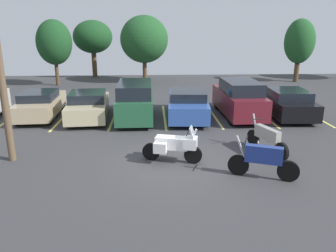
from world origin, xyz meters
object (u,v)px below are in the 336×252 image
at_px(car_green, 135,101).
at_px(car_maroon, 239,99).
at_px(car_tan, 41,104).
at_px(motorcycle_second, 263,160).
at_px(car_black, 286,103).
at_px(motorcycle_touring, 174,145).
at_px(car_champagne, 88,106).
at_px(motorcycle_third, 267,138).
at_px(car_blue, 188,104).

xyz_separation_m(car_green, car_maroon, (5.41, 0.31, -0.01)).
relative_size(car_tan, car_green, 0.97).
distance_m(motorcycle_second, car_black, 8.37).
height_order(motorcycle_touring, car_green, car_green).
distance_m(car_champagne, car_black, 10.36).
relative_size(motorcycle_second, car_tan, 0.45).
xyz_separation_m(car_champagne, car_black, (10.36, 0.10, 0.02)).
height_order(motorcycle_third, car_champagne, car_champagne).
bearing_deg(motorcycle_second, car_green, 120.65).
distance_m(car_green, car_blue, 2.70).
bearing_deg(car_green, motorcycle_touring, -74.47).
bearing_deg(motorcycle_third, car_black, 62.19).
distance_m(car_tan, car_maroon, 10.37).
height_order(motorcycle_touring, car_tan, car_tan).
distance_m(car_blue, car_black, 5.26).
xyz_separation_m(motorcycle_second, car_maroon, (1.12, 7.54, 0.34)).
height_order(car_tan, car_blue, car_blue).
xyz_separation_m(car_tan, car_blue, (7.65, -0.54, 0.03)).
distance_m(motorcycle_third, car_maroon, 5.38).
height_order(motorcycle_second, car_green, car_green).
bearing_deg(motorcycle_second, car_tan, 139.57).
height_order(motorcycle_second, car_blue, car_blue).
bearing_deg(car_blue, motorcycle_second, -77.74).
relative_size(motorcycle_touring, car_green, 0.44).
bearing_deg(motorcycle_touring, car_maroon, 58.14).
height_order(car_champagne, car_blue, car_blue).
bearing_deg(car_black, car_champagne, -179.47).
bearing_deg(motorcycle_touring, motorcycle_second, -28.20).
relative_size(car_green, car_black, 0.99).
height_order(car_blue, car_black, car_blue).
distance_m(motorcycle_touring, car_champagne, 7.22).
distance_m(car_green, car_black, 7.96).
relative_size(motorcycle_touring, motorcycle_third, 0.94).
relative_size(car_champagne, car_blue, 0.92).
xyz_separation_m(motorcycle_touring, car_blue, (1.08, 5.90, 0.09)).
relative_size(motorcycle_second, car_black, 0.44).
height_order(motorcycle_touring, car_champagne, car_champagne).
relative_size(car_blue, car_black, 1.04).
distance_m(motorcycle_second, car_blue, 7.50).
bearing_deg(car_black, motorcycle_second, -115.98).
xyz_separation_m(car_champagne, car_maroon, (7.82, 0.11, 0.26)).
bearing_deg(car_champagne, car_green, -4.74).
xyz_separation_m(motorcycle_second, car_tan, (-9.24, 7.87, 0.08)).
height_order(car_champagne, car_green, car_green).
xyz_separation_m(car_green, car_blue, (2.69, 0.10, -0.23)).
distance_m(car_champagne, car_blue, 5.10).
bearing_deg(car_tan, motorcycle_third, -29.41).
bearing_deg(car_black, motorcycle_touring, -136.16).
bearing_deg(car_green, motorcycle_second, -59.35).
xyz_separation_m(motorcycle_touring, motorcycle_second, (2.67, -1.43, -0.02)).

